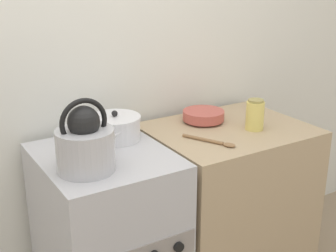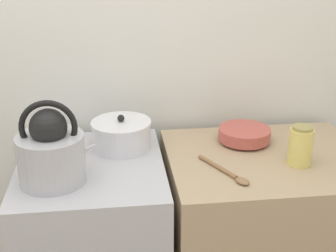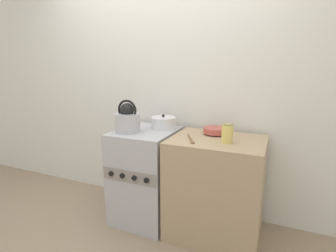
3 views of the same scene
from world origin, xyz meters
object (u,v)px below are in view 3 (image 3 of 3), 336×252
object	(u,v)px
stove	(146,175)
enamel_bowl	(215,131)
storage_jar	(227,133)
kettle	(128,120)
cooking_pot	(163,123)

from	to	relation	value
stove	enamel_bowl	distance (m)	0.79
storage_jar	enamel_bowl	bearing A→B (deg)	123.19
enamel_bowl	storage_jar	distance (m)	0.27
kettle	cooking_pot	world-z (taller)	kettle
kettle	enamel_bowl	bearing A→B (deg)	19.11
cooking_pot	storage_jar	xyz separation A→B (m)	(0.65, -0.21, 0.01)
cooking_pot	enamel_bowl	bearing A→B (deg)	1.11
kettle	enamel_bowl	world-z (taller)	kettle
kettle	cooking_pot	xyz separation A→B (m)	(0.24, 0.25, -0.06)
stove	cooking_pot	distance (m)	0.53
cooking_pot	stove	bearing A→B (deg)	-131.49
kettle	storage_jar	size ratio (longest dim) A/B	1.93
enamel_bowl	stove	bearing A→B (deg)	-166.76
stove	storage_jar	size ratio (longest dim) A/B	5.82
stove	storage_jar	xyz separation A→B (m)	(0.77, -0.08, 0.51)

